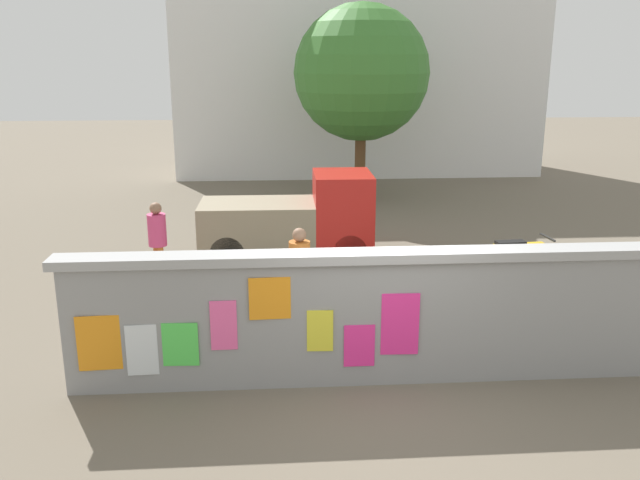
% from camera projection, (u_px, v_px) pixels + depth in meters
% --- Properties ---
extents(ground, '(60.00, 60.00, 0.00)m').
position_uv_depth(ground, '(328.00, 230.00, 16.67)').
color(ground, '#6B6051').
extents(poster_wall, '(8.29, 0.42, 1.81)m').
position_uv_depth(poster_wall, '(378.00, 316.00, 8.73)').
color(poster_wall, gray).
rests_on(poster_wall, ground).
extents(auto_rickshaw_truck, '(3.62, 1.55, 1.85)m').
position_uv_depth(auto_rickshaw_truck, '(296.00, 218.00, 14.08)').
color(auto_rickshaw_truck, black).
rests_on(auto_rickshaw_truck, ground).
extents(motorcycle, '(1.90, 0.56, 0.87)m').
position_uv_depth(motorcycle, '(517.00, 258.00, 12.79)').
color(motorcycle, black).
rests_on(motorcycle, ground).
extents(bicycle_near, '(1.65, 0.62, 0.95)m').
position_uv_depth(bicycle_near, '(466.00, 298.00, 10.98)').
color(bicycle_near, black).
rests_on(bicycle_near, ground).
extents(person_walking, '(0.37, 0.37, 1.62)m').
position_uv_depth(person_walking, '(300.00, 267.00, 10.57)').
color(person_walking, '#338CBF').
rests_on(person_walking, ground).
extents(person_bystander, '(0.47, 0.47, 1.62)m').
position_uv_depth(person_bystander, '(157.00, 236.00, 12.37)').
color(person_bystander, '#BF6626').
rests_on(person_bystander, ground).
extents(tree_roadside, '(3.97, 3.97, 5.71)m').
position_uv_depth(tree_roadside, '(361.00, 73.00, 19.45)').
color(tree_roadside, brown).
rests_on(tree_roadside, ground).
extents(building_background, '(13.25, 4.61, 8.99)m').
position_uv_depth(building_background, '(356.00, 47.00, 24.36)').
color(building_background, white).
rests_on(building_background, ground).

